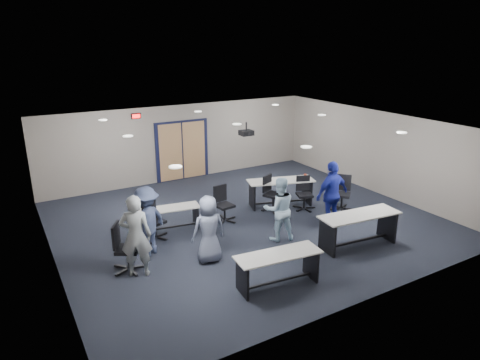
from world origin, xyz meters
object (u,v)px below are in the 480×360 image
chair_back_c (273,193)px  chair_back_d (305,194)px  chair_back_a (155,220)px  chair_loose_left (128,247)px  table_front_left (278,264)px  chair_loose_right (342,193)px  person_plaid (209,229)px  person_navy (332,194)px  table_back_left (170,215)px  chair_back_b (225,204)px  person_back (147,221)px  table_back_right (281,188)px  table_front_right (359,224)px  person_gray (136,236)px  person_lightblue (279,209)px

chair_back_c → chair_back_d: (0.85, -0.40, -0.03)m
chair_back_a → chair_loose_left: bearing=-147.5°
chair_back_c → table_front_left: bearing=-148.1°
chair_loose_left → chair_loose_right: 6.54m
chair_back_c → person_plaid: 3.52m
chair_back_c → chair_loose_left: size_ratio=0.96×
chair_loose_left → person_navy: 5.47m
table_back_left → chair_back_b: size_ratio=1.62×
chair_back_a → chair_back_b: 2.06m
chair_back_b → chair_loose_right: 3.58m
chair_back_c → person_back: person_back is taller
person_plaid → chair_loose_right: bearing=-164.9°
table_back_right → person_navy: (0.29, -1.93, 0.35)m
person_back → table_front_left: bearing=96.8°
table_front_right → chair_back_a: (-4.19, 2.88, -0.07)m
person_plaid → chair_loose_left: bearing=-10.9°
person_gray → person_back: size_ratio=1.09×
chair_loose_right → person_gray: 6.46m
person_plaid → chair_back_a: bearing=-62.9°
person_plaid → person_back: person_back is taller
table_back_left → table_back_right: size_ratio=0.78×
person_back → table_front_right: bearing=127.0°
table_front_right → person_navy: bearing=86.2°
person_navy → person_back: 4.92m
table_back_right → chair_back_d: (0.42, -0.62, -0.06)m
table_back_right → person_navy: bearing=-64.3°
table_back_right → person_lightblue: (-1.41, -1.90, 0.27)m
chair_back_d → person_plaid: person_plaid is taller
table_front_left → chair_back_a: size_ratio=1.84×
person_plaid → chair_back_c: bearing=-143.7°
table_front_right → person_navy: person_navy is taller
person_lightblue → person_back: (-3.13, 0.90, 0.01)m
chair_back_d → chair_loose_left: (-5.58, -0.89, 0.06)m
chair_back_d → chair_loose_left: size_ratio=0.90×
chair_loose_right → person_back: bearing=-133.3°
chair_back_b → person_back: person_back is taller
chair_back_c → person_plaid: person_plaid is taller
table_front_right → person_plaid: (-3.51, 1.15, 0.22)m
table_front_left → chair_loose_right: (4.07, 2.48, 0.02)m
person_gray → person_lightblue: person_gray is taller
chair_back_b → person_gray: size_ratio=0.55×
chair_back_a → chair_back_c: (3.69, 0.08, 0.03)m
table_back_left → person_plaid: size_ratio=1.04×
chair_loose_left → person_gray: (0.12, -0.28, 0.36)m
table_back_right → person_navy: 1.99m
table_back_left → person_gray: size_ratio=0.90×
chair_back_b → chair_back_d: (2.49, -0.41, -0.01)m
chair_back_b → chair_back_a: bearing=174.8°
table_back_left → chair_loose_left: bearing=-127.1°
table_back_right → chair_loose_left: (-5.15, -1.52, -0.01)m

